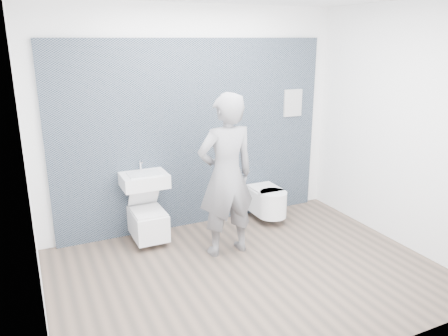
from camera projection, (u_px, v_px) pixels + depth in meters
name	position (u px, v px, depth m)	size (l,w,h in m)	color
ground	(248.00, 272.00, 4.65)	(4.00, 4.00, 0.00)	brown
room_shell	(251.00, 110.00, 4.15)	(4.00, 4.00, 4.00)	white
tile_wall	(197.00, 222.00, 5.92)	(3.60, 0.06, 2.40)	black
washbasin	(144.00, 180.00, 5.19)	(0.54, 0.40, 0.41)	white
toilet_square	(148.00, 222.00, 5.28)	(0.38, 0.55, 0.68)	white
toilet_rounded	(268.00, 201.00, 5.90)	(0.38, 0.65, 0.35)	white
info_placard	(288.00, 206.00, 6.47)	(0.28, 0.03, 0.37)	white
visitor	(226.00, 176.00, 4.84)	(0.68, 0.44, 1.85)	slate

